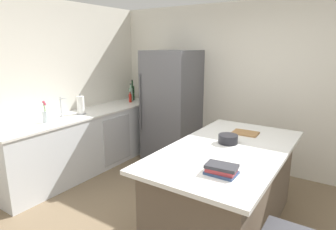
{
  "coord_description": "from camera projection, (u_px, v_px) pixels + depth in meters",
  "views": [
    {
      "loc": [
        1.37,
        -2.17,
        1.94
      ],
      "look_at": [
        -0.76,
        1.03,
        1.0
      ],
      "focal_mm": 30.34,
      "sensor_mm": 36.0,
      "label": 1
    }
  ],
  "objects": [
    {
      "name": "wine_bottle",
      "position": [
        133.0,
        92.0,
        5.4
      ],
      "size": [
        0.07,
        0.07,
        0.38
      ],
      "color": "#19381E",
      "rests_on": "counter_run_left"
    },
    {
      "name": "sink_faucet",
      "position": [
        62.0,
        107.0,
        4.09
      ],
      "size": [
        0.15,
        0.05,
        0.3
      ],
      "color": "silver",
      "rests_on": "counter_run_left"
    },
    {
      "name": "cutting_board",
      "position": [
        245.0,
        133.0,
        3.38
      ],
      "size": [
        0.3,
        0.23,
        0.02
      ],
      "color": "#9E7042",
      "rests_on": "kitchen_island"
    },
    {
      "name": "paper_towel_roll",
      "position": [
        81.0,
        105.0,
        4.29
      ],
      "size": [
        0.14,
        0.14,
        0.31
      ],
      "color": "gray",
      "rests_on": "counter_run_left"
    },
    {
      "name": "gin_bottle",
      "position": [
        131.0,
        94.0,
        5.29
      ],
      "size": [
        0.07,
        0.07,
        0.33
      ],
      "color": "#8CB79E",
      "rests_on": "counter_run_left"
    },
    {
      "name": "flower_vase",
      "position": [
        45.0,
        115.0,
        3.82
      ],
      "size": [
        0.08,
        0.08,
        0.3
      ],
      "color": "silver",
      "rests_on": "counter_run_left"
    },
    {
      "name": "kitchen_island",
      "position": [
        226.0,
        188.0,
        3.03
      ],
      "size": [
        1.11,
        2.05,
        0.92
      ],
      "color": "brown",
      "rests_on": "ground_plane"
    },
    {
      "name": "cookbook_stack",
      "position": [
        221.0,
        169.0,
        2.31
      ],
      "size": [
        0.27,
        0.19,
        0.08
      ],
      "color": "#334770",
      "rests_on": "kitchen_island"
    },
    {
      "name": "counter_run_left",
      "position": [
        87.0,
        141.0,
        4.51
      ],
      "size": [
        0.67,
        2.86,
        0.93
      ],
      "color": "silver",
      "rests_on": "ground_plane"
    },
    {
      "name": "mixing_bowl",
      "position": [
        228.0,
        139.0,
        3.05
      ],
      "size": [
        0.21,
        0.21,
        0.09
      ],
      "color": "black",
      "rests_on": "kitchen_island"
    },
    {
      "name": "wall_left",
      "position": [
        26.0,
        93.0,
        3.96
      ],
      "size": [
        0.1,
        6.0,
        2.6
      ],
      "primitive_type": "cube",
      "color": "silver",
      "rests_on": "ground_plane"
    },
    {
      "name": "hot_sauce_bottle",
      "position": [
        130.0,
        98.0,
        5.21
      ],
      "size": [
        0.05,
        0.05,
        0.19
      ],
      "color": "red",
      "rests_on": "counter_run_left"
    },
    {
      "name": "olive_oil_bottle",
      "position": [
        142.0,
        94.0,
        5.4
      ],
      "size": [
        0.05,
        0.05,
        0.3
      ],
      "color": "olive",
      "rests_on": "counter_run_left"
    },
    {
      "name": "refrigerator",
      "position": [
        172.0,
        106.0,
        4.85
      ],
      "size": [
        0.81,
        0.79,
        1.87
      ],
      "color": "#56565B",
      "rests_on": "ground_plane"
    },
    {
      "name": "wall_rear",
      "position": [
        251.0,
        88.0,
        4.46
      ],
      "size": [
        6.0,
        0.1,
        2.6
      ],
      "primitive_type": "cube",
      "color": "silver",
      "rests_on": "ground_plane"
    }
  ]
}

